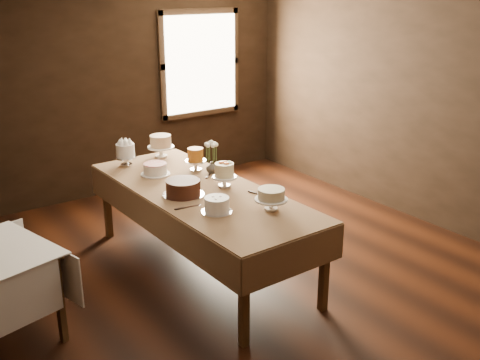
# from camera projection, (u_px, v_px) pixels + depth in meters

# --- Properties ---
(floor) EXTENTS (5.00, 6.00, 0.01)m
(floor) POSITION_uv_depth(u_px,v_px,m) (252.00, 281.00, 5.29)
(floor) COLOR black
(floor) RESTS_ON ground
(wall_back) EXTENTS (5.00, 0.02, 2.80)m
(wall_back) POSITION_uv_depth(u_px,v_px,m) (112.00, 87.00, 7.13)
(wall_back) COLOR black
(wall_back) RESTS_ON ground
(wall_right) EXTENTS (0.02, 6.00, 2.80)m
(wall_right) POSITION_uv_depth(u_px,v_px,m) (435.00, 103.00, 6.20)
(wall_right) COLOR black
(wall_right) RESTS_ON ground
(window) EXTENTS (1.10, 0.05, 1.30)m
(window) POSITION_uv_depth(u_px,v_px,m) (201.00, 64.00, 7.73)
(window) COLOR #FFEABF
(window) RESTS_ON wall_back
(display_table) EXTENTS (1.08, 2.68, 0.82)m
(display_table) POSITION_uv_depth(u_px,v_px,m) (201.00, 196.00, 5.27)
(display_table) COLOR #442A12
(display_table) RESTS_ON ground
(cake_meringue) EXTENTS (0.23, 0.23, 0.25)m
(cake_meringue) POSITION_uv_depth(u_px,v_px,m) (126.00, 155.00, 5.91)
(cake_meringue) COLOR silver
(cake_meringue) RESTS_ON display_table
(cake_speckled) EXTENTS (0.32, 0.32, 0.26)m
(cake_speckled) POSITION_uv_depth(u_px,v_px,m) (161.00, 147.00, 6.21)
(cake_speckled) COLOR white
(cake_speckled) RESTS_ON display_table
(cake_lattice) EXTENTS (0.33, 0.33, 0.11)m
(cake_lattice) POSITION_uv_depth(u_px,v_px,m) (155.00, 170.00, 5.65)
(cake_lattice) COLOR white
(cake_lattice) RESTS_ON display_table
(cake_caramel) EXTENTS (0.22, 0.22, 0.25)m
(cake_caramel) POSITION_uv_depth(u_px,v_px,m) (196.00, 161.00, 5.75)
(cake_caramel) COLOR silver
(cake_caramel) RESTS_ON display_table
(cake_chocolate) EXTENTS (0.38, 0.38, 0.15)m
(cake_chocolate) POSITION_uv_depth(u_px,v_px,m) (183.00, 188.00, 5.09)
(cake_chocolate) COLOR silver
(cake_chocolate) RESTS_ON display_table
(cake_flowers) EXTENTS (0.25, 0.25, 0.24)m
(cake_flowers) POSITION_uv_depth(u_px,v_px,m) (224.00, 176.00, 5.30)
(cake_flowers) COLOR white
(cake_flowers) RESTS_ON display_table
(cake_swirl) EXTENTS (0.27, 0.27, 0.14)m
(cake_swirl) POSITION_uv_depth(u_px,v_px,m) (217.00, 206.00, 4.71)
(cake_swirl) COLOR silver
(cake_swirl) RESTS_ON display_table
(cake_cream) EXTENTS (0.28, 0.28, 0.20)m
(cake_cream) POSITION_uv_depth(u_px,v_px,m) (271.00, 200.00, 4.76)
(cake_cream) COLOR white
(cake_cream) RESTS_ON display_table
(cake_server_a) EXTENTS (0.22, 0.15, 0.01)m
(cake_server_a) POSITION_uv_depth(u_px,v_px,m) (221.00, 199.00, 5.02)
(cake_server_a) COLOR silver
(cake_server_a) RESTS_ON display_table
(cake_server_b) EXTENTS (0.09, 0.24, 0.01)m
(cake_server_b) POSITION_uv_depth(u_px,v_px,m) (263.00, 195.00, 5.10)
(cake_server_b) COLOR silver
(cake_server_b) RESTS_ON display_table
(cake_server_c) EXTENTS (0.07, 0.24, 0.01)m
(cake_server_c) POSITION_uv_depth(u_px,v_px,m) (179.00, 181.00, 5.48)
(cake_server_c) COLOR silver
(cake_server_c) RESTS_ON display_table
(cake_server_d) EXTENTS (0.20, 0.18, 0.01)m
(cake_server_d) POSITION_uv_depth(u_px,v_px,m) (211.00, 173.00, 5.69)
(cake_server_d) COLOR silver
(cake_server_d) RESTS_ON display_table
(cake_server_e) EXTENTS (0.24, 0.05, 0.01)m
(cake_server_e) POSITION_uv_depth(u_px,v_px,m) (192.00, 206.00, 4.85)
(cake_server_e) COLOR silver
(cake_server_e) RESTS_ON display_table
(flower_vase) EXTENTS (0.14, 0.14, 0.12)m
(flower_vase) POSITION_uv_depth(u_px,v_px,m) (212.00, 167.00, 5.70)
(flower_vase) COLOR #2D2823
(flower_vase) RESTS_ON display_table
(flower_bouquet) EXTENTS (0.14, 0.14, 0.20)m
(flower_bouquet) POSITION_uv_depth(u_px,v_px,m) (211.00, 150.00, 5.64)
(flower_bouquet) COLOR white
(flower_bouquet) RESTS_ON flower_vase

